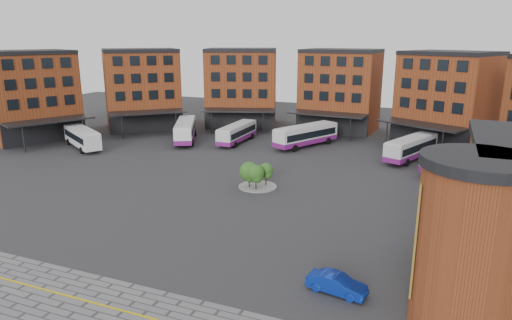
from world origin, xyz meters
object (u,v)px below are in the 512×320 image
at_px(bus_c, 237,133).
at_px(blue_car, 337,284).
at_px(tree_island, 255,174).
at_px(bus_d, 306,135).
at_px(bus_e, 411,148).
at_px(bus_a, 82,136).
at_px(bus_b, 185,130).
at_px(bus_f, 472,163).

distance_m(bus_c, blue_car, 45.96).
height_order(bus_c, blue_car, bus_c).
relative_size(tree_island, blue_car, 1.08).
relative_size(bus_d, bus_e, 1.04).
height_order(tree_island, bus_a, bus_a).
bearing_deg(tree_island, bus_c, 119.56).
distance_m(bus_b, bus_e, 35.40).
bearing_deg(bus_b, tree_island, -68.84).
bearing_deg(bus_b, blue_car, -73.99).
height_order(bus_a, bus_b, bus_b).
xyz_separation_m(tree_island, bus_b, (-19.88, 18.10, 0.11)).
relative_size(bus_c, bus_e, 0.94).
xyz_separation_m(bus_a, bus_f, (55.08, 5.79, 0.02)).
distance_m(tree_island, blue_car, 22.75).
xyz_separation_m(bus_b, bus_e, (35.36, 1.75, -0.11)).
relative_size(bus_a, bus_b, 0.89).
xyz_separation_m(bus_d, bus_f, (23.36, -8.35, 0.03)).
relative_size(tree_island, bus_f, 0.37).
xyz_separation_m(bus_f, blue_car, (-9.45, -31.89, -1.18)).
bearing_deg(bus_e, bus_c, -158.96).
bearing_deg(bus_a, bus_d, -34.63).
bearing_deg(bus_f, bus_a, -112.04).
distance_m(tree_island, bus_b, 26.89).
bearing_deg(blue_car, bus_f, -7.54).
bearing_deg(bus_f, bus_b, -124.03).
bearing_deg(blue_car, bus_e, 6.00).
xyz_separation_m(bus_a, blue_car, (45.63, -26.10, -1.16)).
relative_size(bus_f, blue_car, 2.94).
height_order(bus_b, bus_f, bus_f).
height_order(bus_b, bus_c, bus_b).
distance_m(bus_d, bus_e, 16.02).
height_order(bus_b, bus_e, bus_b).
height_order(bus_e, blue_car, bus_e).
xyz_separation_m(bus_e, blue_car, (-1.98, -38.14, -1.05)).
bearing_deg(bus_d, bus_b, -141.76).
xyz_separation_m(bus_d, bus_e, (15.88, -2.10, -0.10)).
bearing_deg(bus_c, tree_island, -60.68).
bearing_deg(blue_car, tree_island, 45.40).
bearing_deg(bus_a, blue_car, -88.42).
distance_m(bus_c, bus_f, 35.09).
bearing_deg(bus_b, bus_f, -32.51).
bearing_deg(bus_c, bus_e, -1.12).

